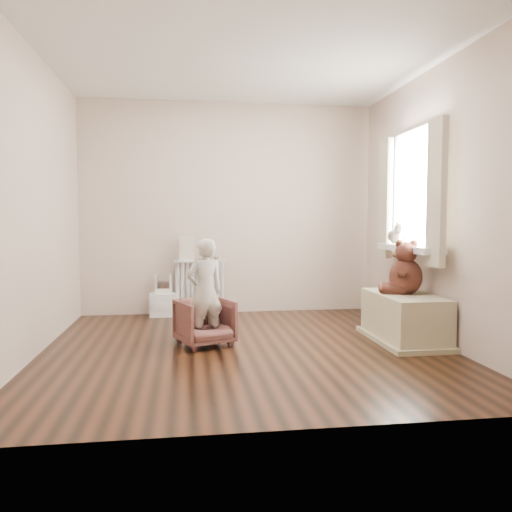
{
  "coord_description": "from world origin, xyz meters",
  "views": [
    {
      "loc": [
        -0.54,
        -4.4,
        1.14
      ],
      "look_at": [
        0.15,
        0.45,
        0.8
      ],
      "focal_mm": 35.0,
      "sensor_mm": 36.0,
      "label": 1
    }
  ],
  "objects": [
    {
      "name": "curtain_left",
      "position": [
        1.65,
        -0.27,
        1.39
      ],
      "size": [
        0.06,
        0.26,
        1.3
      ],
      "primitive_type": "cube",
      "color": "beige",
      "rests_on": "right_wall"
    },
    {
      "name": "tin_a",
      "position": [
        -0.28,
        1.68,
        0.7
      ],
      "size": [
        0.11,
        0.11,
        0.07
      ],
      "primitive_type": "cylinder",
      "color": "#A59E8C",
      "rests_on": "radiator"
    },
    {
      "name": "teddy_bear",
      "position": [
        1.54,
        0.07,
        0.67
      ],
      "size": [
        0.5,
        0.45,
        0.5
      ],
      "primitive_type": null,
      "rotation": [
        0.0,
        0.0,
        -0.38
      ],
      "color": "#32160F",
      "rests_on": "toy_bench"
    },
    {
      "name": "curtain_right",
      "position": [
        1.65,
        0.87,
        1.39
      ],
      "size": [
        0.06,
        0.26,
        1.3
      ],
      "primitive_type": "cube",
      "color": "beige",
      "rests_on": "right_wall"
    },
    {
      "name": "right_wall",
      "position": [
        1.8,
        0.0,
        1.3
      ],
      "size": [
        0.02,
        3.6,
        2.6
      ],
      "primitive_type": "cube",
      "color": "beige",
      "rests_on": "ground"
    },
    {
      "name": "radiator",
      "position": [
        -0.37,
        1.68,
        0.39
      ],
      "size": [
        0.64,
        0.12,
        0.67
      ],
      "primitive_type": "cube",
      "color": "silver",
      "rests_on": "floor"
    },
    {
      "name": "armchair",
      "position": [
        -0.37,
        0.15,
        0.21
      ],
      "size": [
        0.6,
        0.61,
        0.43
      ],
      "primitive_type": "imported",
      "rotation": [
        0.0,
        0.0,
        0.37
      ],
      "color": "brown",
      "rests_on": "floor"
    },
    {
      "name": "paper_doll",
      "position": [
        -0.52,
        1.68,
        0.82
      ],
      "size": [
        0.18,
        0.02,
        0.3
      ],
      "primitive_type": "cube",
      "color": "beige",
      "rests_on": "radiator"
    },
    {
      "name": "ceiling",
      "position": [
        0.0,
        0.0,
        2.6
      ],
      "size": [
        3.6,
        3.6,
        0.01
      ],
      "primitive_type": "cube",
      "color": "white",
      "rests_on": "ground"
    },
    {
      "name": "back_wall",
      "position": [
        0.0,
        1.8,
        1.3
      ],
      "size": [
        3.6,
        0.02,
        2.6
      ],
      "primitive_type": "cube",
      "color": "beige",
      "rests_on": "ground"
    },
    {
      "name": "tin_b",
      "position": [
        -0.15,
        1.68,
        0.69
      ],
      "size": [
        0.08,
        0.08,
        0.04
      ],
      "primitive_type": "cylinder",
      "color": "#A59E8C",
      "rests_on": "radiator"
    },
    {
      "name": "left_wall",
      "position": [
        -1.8,
        0.0,
        1.3
      ],
      "size": [
        0.02,
        3.6,
        2.6
      ],
      "primitive_type": "cube",
      "color": "beige",
      "rests_on": "ground"
    },
    {
      "name": "front_wall",
      "position": [
        0.0,
        -1.8,
        1.3
      ],
      "size": [
        3.6,
        0.02,
        2.6
      ],
      "primitive_type": "cube",
      "color": "beige",
      "rests_on": "ground"
    },
    {
      "name": "plush_cat",
      "position": [
        1.66,
        0.58,
        1.0
      ],
      "size": [
        0.24,
        0.31,
        0.23
      ],
      "primitive_type": null,
      "rotation": [
        0.0,
        0.0,
        -0.28
      ],
      "color": "gray",
      "rests_on": "window_sill"
    },
    {
      "name": "window_sill",
      "position": [
        1.67,
        0.3,
        0.87
      ],
      "size": [
        0.22,
        1.1,
        0.06
      ],
      "primitive_type": "cube",
      "color": "silver",
      "rests_on": "right_wall"
    },
    {
      "name": "window",
      "position": [
        1.76,
        0.3,
        1.45
      ],
      "size": [
        0.03,
        0.9,
        1.1
      ],
      "primitive_type": "cube",
      "color": "white",
      "rests_on": "right_wall"
    },
    {
      "name": "floor",
      "position": [
        0.0,
        0.0,
        0.0
      ],
      "size": [
        3.6,
        3.6,
        0.01
      ],
      "primitive_type": "cube",
      "color": "black",
      "rests_on": "ground"
    },
    {
      "name": "toy_vanity",
      "position": [
        -0.81,
        1.65,
        0.28
      ],
      "size": [
        0.32,
        0.23,
        0.5
      ],
      "primitive_type": "cube",
      "color": "silver",
      "rests_on": "floor"
    },
    {
      "name": "toy_bench",
      "position": [
        1.52,
        0.04,
        0.2
      ],
      "size": [
        0.51,
        0.96,
        0.45
      ],
      "primitive_type": "cube",
      "color": "beige",
      "rests_on": "floor"
    },
    {
      "name": "child",
      "position": [
        -0.37,
        0.1,
        0.5
      ],
      "size": [
        0.41,
        0.34,
        0.97
      ],
      "primitive_type": "imported",
      "rotation": [
        0.0,
        0.0,
        3.51
      ],
      "color": "beige",
      "rests_on": "armchair"
    }
  ]
}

